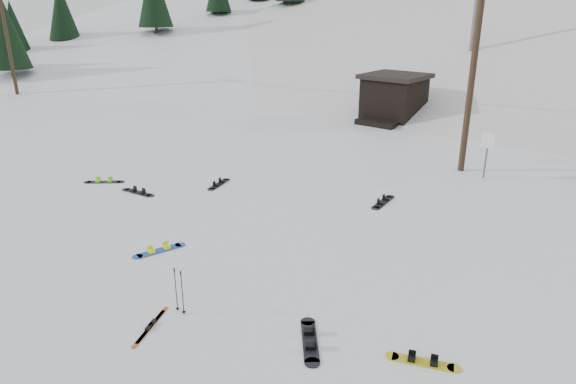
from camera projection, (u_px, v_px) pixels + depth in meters
The scene contains 17 objects.
ground at pixel (163, 289), 12.68m from camera, with size 200.00×200.00×0.00m, color white.
ski_slope at pixel (573, 182), 56.83m from camera, with size 60.00×75.00×45.00m, color silver.
ridge_left at pixel (283, 135), 72.72m from camera, with size 34.00×85.00×38.00m, color white.
treeline_left at pixel (253, 61), 61.91m from camera, with size 20.00×64.00×10.00m, color black, non-canonical shape.
utility_pole at pixel (475, 56), 20.05m from camera, with size 2.00×0.26×9.00m.
utility_pole_left at pixel (6, 31), 38.02m from camera, with size 2.00×0.26×9.00m.
trail_sign at pixel (487, 147), 20.27m from camera, with size 0.50×0.09×1.85m.
lift_hut at pixel (394, 98), 30.39m from camera, with size 3.40×4.10×2.75m.
hero_snowboard at pixel (159, 250), 14.61m from camera, with size 0.62×1.53×0.11m.
hero_skis at pixel (151, 326), 11.19m from camera, with size 0.77×1.44×0.08m.
ski_poles at pixel (179, 291), 11.53m from camera, with size 0.30×0.08×1.10m.
board_scatter_a at pixel (138, 192), 19.07m from camera, with size 1.57×0.46×0.11m.
board_scatter_b at pixel (219, 184), 19.94m from camera, with size 0.65×1.46×0.11m.
board_scatter_c at pixel (104, 182), 20.20m from camera, with size 1.28×1.14×0.11m.
board_scatter_d at pixel (310, 340), 10.70m from camera, with size 1.22×1.36×0.12m.
board_scatter_e at pixel (423, 362), 10.07m from camera, with size 1.38×0.70×0.10m.
board_scatter_f at pixel (383, 202), 18.15m from camera, with size 0.46×1.63×0.11m.
Camera 1 is at (9.38, -6.62, 6.65)m, focal length 32.00 mm.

